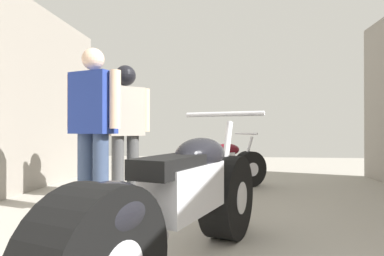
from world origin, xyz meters
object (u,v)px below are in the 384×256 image
mechanic_with_helmet (125,119)px  motorcycle_maroon_cruiser (182,207)px  motorcycle_black_naked (213,166)px  mechanic_in_blue (93,120)px

mechanic_with_helmet → motorcycle_maroon_cruiser: bearing=-64.2°
motorcycle_maroon_cruiser → motorcycle_black_naked: 2.78m
mechanic_in_blue → mechanic_with_helmet: (0.11, 0.74, 0.04)m
mechanic_in_blue → motorcycle_maroon_cruiser: bearing=-50.3°
motorcycle_black_naked → mechanic_with_helmet: (-1.09, -0.69, 0.67)m
motorcycle_maroon_cruiser → mechanic_with_helmet: 2.40m
mechanic_in_blue → motorcycle_black_naked: bearing=49.9°
mechanic_in_blue → mechanic_with_helmet: size_ratio=1.02×
motorcycle_black_naked → mechanic_with_helmet: 1.45m
motorcycle_black_naked → motorcycle_maroon_cruiser: bearing=-91.7°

